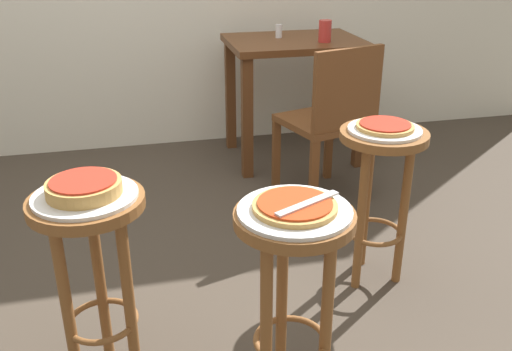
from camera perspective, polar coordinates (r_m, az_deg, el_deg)
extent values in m
plane|color=#42382D|center=(2.53, -6.69, -9.34)|extent=(6.00, 6.00, 0.00)
cylinder|color=brown|center=(1.57, 3.90, -4.34)|extent=(0.34, 0.34, 0.03)
cylinder|color=brown|center=(1.83, 2.62, -11.94)|extent=(0.04, 0.04, 0.62)
cylinder|color=brown|center=(1.69, 1.03, -15.45)|extent=(0.04, 0.04, 0.62)
cylinder|color=brown|center=(1.73, 7.11, -14.45)|extent=(0.04, 0.04, 0.62)
torus|color=brown|center=(1.81, 3.51, -16.25)|extent=(0.23, 0.23, 0.02)
cylinder|color=silver|center=(1.56, 3.92, -3.58)|extent=(0.32, 0.32, 0.01)
cylinder|color=tan|center=(1.55, 3.94, -3.14)|extent=(0.24, 0.24, 0.01)
cylinder|color=red|center=(1.54, 3.95, -2.79)|extent=(0.21, 0.21, 0.01)
cylinder|color=brown|center=(1.72, -16.76, -2.68)|extent=(0.34, 0.34, 0.03)
cylinder|color=brown|center=(1.97, -15.51, -9.92)|extent=(0.04, 0.04, 0.62)
cylinder|color=brown|center=(1.85, -18.47, -12.83)|extent=(0.04, 0.04, 0.62)
cylinder|color=brown|center=(1.84, -12.68, -12.39)|extent=(0.04, 0.04, 0.62)
torus|color=brown|center=(1.94, -15.25, -13.94)|extent=(0.23, 0.23, 0.02)
cylinder|color=silver|center=(1.71, -16.85, -1.98)|extent=(0.30, 0.30, 0.01)
cylinder|color=tan|center=(1.70, -16.95, -1.19)|extent=(0.22, 0.22, 0.04)
cylinder|color=red|center=(1.69, -17.05, -0.48)|extent=(0.19, 0.19, 0.01)
cylinder|color=brown|center=(2.23, 12.80, 3.95)|extent=(0.34, 0.34, 0.03)
cylinder|color=brown|center=(2.44, 11.05, -2.48)|extent=(0.04, 0.04, 0.62)
cylinder|color=brown|center=(2.28, 10.53, -4.46)|extent=(0.04, 0.04, 0.62)
cylinder|color=brown|center=(2.36, 14.63, -3.89)|extent=(0.04, 0.04, 0.62)
torus|color=brown|center=(2.40, 11.88, -5.57)|extent=(0.23, 0.23, 0.02)
cylinder|color=silver|center=(2.22, 12.85, 4.52)|extent=(0.28, 0.28, 0.01)
cylinder|color=tan|center=(2.22, 12.88, 4.85)|extent=(0.22, 0.22, 0.01)
cylinder|color=red|center=(2.21, 12.91, 5.10)|extent=(0.19, 0.19, 0.01)
cube|color=#5B3319|center=(3.50, 3.92, 13.24)|extent=(0.80, 0.60, 0.04)
cube|color=#5B3319|center=(3.27, -0.90, 5.69)|extent=(0.06, 0.06, 0.71)
cube|color=#5B3319|center=(3.48, 10.56, 6.43)|extent=(0.06, 0.06, 0.71)
cube|color=#5B3319|center=(3.74, -2.59, 8.05)|extent=(0.06, 0.06, 0.71)
cube|color=#5B3319|center=(3.93, 7.65, 8.63)|extent=(0.06, 0.06, 0.71)
cylinder|color=red|center=(3.41, 6.97, 14.26)|extent=(0.07, 0.07, 0.13)
cylinder|color=white|center=(3.53, 2.31, 14.35)|extent=(0.04, 0.04, 0.08)
cube|color=brown|center=(3.02, 6.84, 5.44)|extent=(0.50, 0.50, 0.04)
cube|color=brown|center=(2.82, 9.24, 8.59)|extent=(0.39, 0.14, 0.40)
cube|color=brown|center=(3.33, 7.33, 3.10)|extent=(0.04, 0.04, 0.42)
cube|color=brown|center=(3.14, 2.04, 1.96)|extent=(0.04, 0.04, 0.42)
cube|color=brown|center=(3.07, 11.33, 0.99)|extent=(0.04, 0.04, 0.42)
cube|color=brown|center=(2.86, 5.84, -0.40)|extent=(0.04, 0.04, 0.42)
cube|color=silver|center=(1.53, 5.25, -2.80)|extent=(0.21, 0.12, 0.01)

